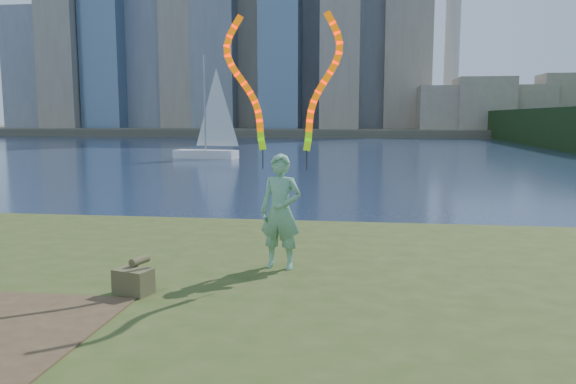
# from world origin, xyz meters

# --- Properties ---
(ground) EXTENTS (320.00, 320.00, 0.00)m
(ground) POSITION_xyz_m (0.00, 0.00, 0.00)
(ground) COLOR #1A2741
(ground) RESTS_ON ground
(grassy_knoll) EXTENTS (20.00, 18.00, 0.80)m
(grassy_knoll) POSITION_xyz_m (0.00, -2.30, 0.34)
(grassy_knoll) COLOR #374619
(grassy_knoll) RESTS_ON ground
(far_shore) EXTENTS (320.00, 40.00, 1.20)m
(far_shore) POSITION_xyz_m (0.00, 95.00, 0.60)
(far_shore) COLOR #4F4A3A
(far_shore) RESTS_ON ground
(woman_with_ribbons) EXTENTS (2.07, 0.57, 4.11)m
(woman_with_ribbons) POSITION_xyz_m (0.99, 0.05, 2.20)
(woman_with_ribbons) COLOR #16793F
(woman_with_ribbons) RESTS_ON grassy_knoll
(canvas_bag) EXTENTS (0.53, 0.60, 0.44)m
(canvas_bag) POSITION_xyz_m (-0.73, -1.49, 0.98)
(canvas_bag) COLOR #4B4C2C
(canvas_bag) RESTS_ON grassy_knoll
(sailboat) EXTENTS (5.11, 2.21, 7.66)m
(sailboat) POSITION_xyz_m (-9.39, 32.69, 1.32)
(sailboat) COLOR white
(sailboat) RESTS_ON ground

